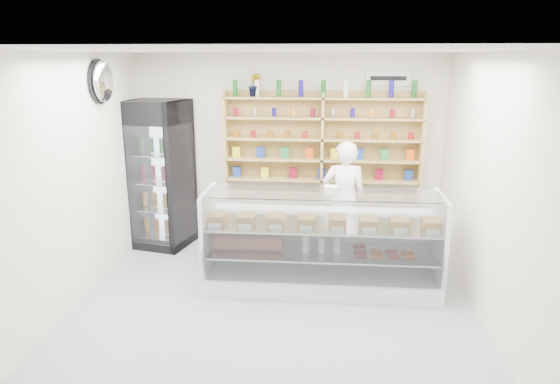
# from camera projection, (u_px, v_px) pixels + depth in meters

# --- Properties ---
(room) EXTENTS (5.00, 5.00, 5.00)m
(room) POSITION_uv_depth(u_px,v_px,m) (270.00, 195.00, 5.00)
(room) COLOR #9D9DA1
(room) RESTS_ON ground
(display_counter) EXTENTS (2.79, 0.83, 1.21)m
(display_counter) POSITION_uv_depth(u_px,v_px,m) (321.00, 262.00, 6.05)
(display_counter) COLOR white
(display_counter) RESTS_ON floor
(shop_worker) EXTENTS (0.62, 0.42, 1.66)m
(shop_worker) POSITION_uv_depth(u_px,v_px,m) (344.00, 200.00, 6.87)
(shop_worker) COLOR white
(shop_worker) RESTS_ON floor
(drinks_cooler) EXTENTS (0.92, 0.91, 2.15)m
(drinks_cooler) POSITION_uv_depth(u_px,v_px,m) (160.00, 174.00, 7.29)
(drinks_cooler) COLOR black
(drinks_cooler) RESTS_ON floor
(wall_shelving) EXTENTS (2.84, 0.28, 1.33)m
(wall_shelving) POSITION_uv_depth(u_px,v_px,m) (322.00, 139.00, 7.15)
(wall_shelving) COLOR tan
(wall_shelving) RESTS_ON back_wall
(potted_plant) EXTENTS (0.20, 0.17, 0.33)m
(potted_plant) POSITION_uv_depth(u_px,v_px,m) (255.00, 85.00, 7.04)
(potted_plant) COLOR #1E6626
(potted_plant) RESTS_ON wall_shelving
(security_mirror) EXTENTS (0.15, 0.50, 0.50)m
(security_mirror) POSITION_uv_depth(u_px,v_px,m) (103.00, 82.00, 6.06)
(security_mirror) COLOR silver
(security_mirror) RESTS_ON left_wall
(wall_sign) EXTENTS (0.62, 0.03, 0.20)m
(wall_sign) POSITION_uv_depth(u_px,v_px,m) (388.00, 78.00, 6.98)
(wall_sign) COLOR white
(wall_sign) RESTS_ON back_wall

